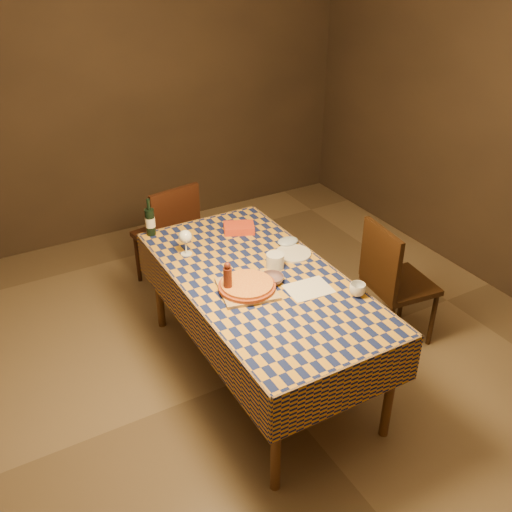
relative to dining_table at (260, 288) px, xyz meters
name	(u,v)px	position (x,y,z in m)	size (l,w,h in m)	color
room	(260,191)	(0.00, 0.00, 0.66)	(5.00, 5.10, 2.70)	brown
dining_table	(260,288)	(0.00, 0.00, 0.00)	(0.94, 1.84, 0.77)	brown
cutting_board	(247,289)	(-0.14, -0.08, 0.09)	(0.32, 0.32, 0.02)	tan
pizza	(247,285)	(-0.14, -0.08, 0.11)	(0.36, 0.36, 0.03)	#953B18
pepper_mill	(228,280)	(-0.25, -0.06, 0.18)	(0.07, 0.07, 0.22)	#4D1B12
bowl	(272,279)	(0.04, -0.08, 0.10)	(0.14, 0.14, 0.04)	#614951
wine_glass	(185,237)	(-0.28, 0.49, 0.20)	(0.09, 0.09, 0.17)	white
wine_bottle	(150,221)	(-0.38, 0.87, 0.18)	(0.07, 0.07, 0.27)	black
deli_tub	(275,261)	(0.15, 0.06, 0.12)	(0.11, 0.11, 0.10)	silver
takeout_container	(239,228)	(0.18, 0.60, 0.10)	(0.21, 0.15, 0.05)	red
white_plate	(293,253)	(0.33, 0.14, 0.08)	(0.23, 0.23, 0.01)	silver
tumbler	(358,290)	(0.40, -0.44, 0.11)	(0.10, 0.10, 0.08)	silver
flour_patch	(309,289)	(0.19, -0.25, 0.08)	(0.26, 0.20, 0.00)	silver
flour_bag	(288,241)	(0.38, 0.28, 0.10)	(0.15, 0.11, 0.04)	#A0B4CD
chair_far	(170,232)	(-0.09, 1.28, -0.17)	(0.48, 0.49, 0.93)	black
chair_right	(392,278)	(0.99, -0.12, -0.17)	(0.47, 0.47, 0.93)	black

